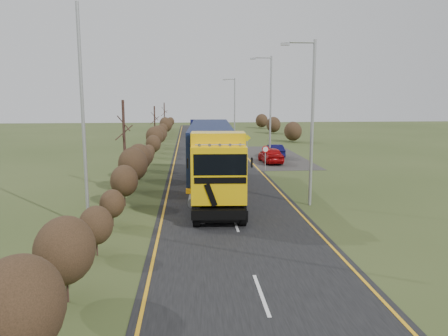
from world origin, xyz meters
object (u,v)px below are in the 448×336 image
car_blue_sedan (274,151)px  speed_sign (265,153)px  lorry (212,154)px  car_red_hatchback (271,155)px  streetlight_near (310,116)px

car_blue_sedan → speed_sign: (-2.30, -7.87, 0.80)m
speed_sign → lorry: bearing=-120.9°
car_red_hatchback → car_blue_sedan: size_ratio=1.08×
streetlight_near → speed_sign: size_ratio=4.39×
lorry → streetlight_near: streetlight_near is taller
speed_sign → car_blue_sedan: bearing=73.7°
car_red_hatchback → streetlight_near: size_ratio=0.47×
lorry → streetlight_near: size_ratio=1.74×
car_red_hatchback → car_blue_sedan: car_red_hatchback is taller
car_blue_sedan → speed_sign: size_ratio=1.93×
streetlight_near → speed_sign: (-0.42, 11.97, -3.70)m
car_blue_sedan → speed_sign: bearing=72.1°
lorry → car_red_hatchback: lorry is taller
car_red_hatchback → car_blue_sedan: (1.03, 3.65, -0.08)m
car_red_hatchback → lorry: bearing=60.9°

